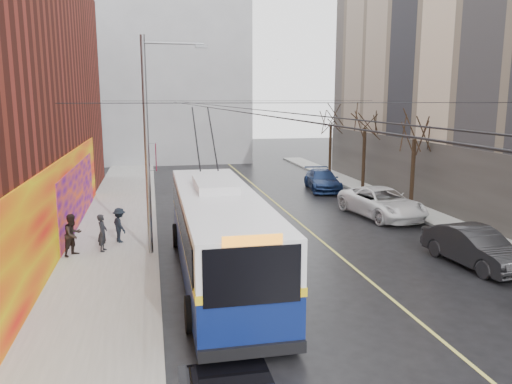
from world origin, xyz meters
TOP-DOWN VIEW (x-y plane):
  - ground at (0.00, 0.00)m, footprint 140.00×140.00m
  - sidewalk_left at (-8.00, 12.00)m, footprint 4.00×60.00m
  - sidewalk_right at (9.00, 12.00)m, footprint 2.00×60.00m
  - lane_line at (1.50, 14.00)m, footprint 0.12×50.00m
  - building_far at (-6.00, 44.99)m, footprint 20.50×12.10m
  - streetlight_pole at (-6.14, 10.00)m, footprint 2.65×0.60m
  - catenary_wires at (-2.54, 14.77)m, footprint 18.00×60.00m
  - tree_near at (9.00, 16.00)m, footprint 3.20×3.20m
  - tree_mid at (9.00, 23.00)m, footprint 3.20×3.20m
  - tree_far at (9.00, 30.00)m, footprint 3.20×3.20m
  - pigeons_flying at (-3.22, 10.60)m, footprint 4.14×2.72m
  - trolleybus at (-3.81, 6.88)m, footprint 3.12×13.05m
  - parked_car_b at (6.26, 6.07)m, footprint 2.14×4.84m
  - parked_car_c at (6.40, 14.55)m, footprint 3.53×6.20m
  - parked_car_d at (5.93, 23.16)m, footprint 2.69×5.30m
  - following_car at (-3.06, 18.87)m, footprint 2.39×4.91m
  - pedestrian_a at (-8.29, 10.63)m, footprint 0.47×0.64m
  - pedestrian_b at (-9.42, 10.26)m, footprint 1.05×1.08m
  - pedestrian_c at (-7.65, 11.88)m, footprint 0.95×1.17m

SIDE VIEW (x-z plane):
  - ground at x=0.00m, z-range 0.00..0.00m
  - lane_line at x=1.50m, z-range 0.00..0.01m
  - sidewalk_left at x=-8.00m, z-range 0.00..0.15m
  - sidewalk_right at x=9.00m, z-range 0.00..0.15m
  - parked_car_d at x=5.93m, z-range 0.00..1.47m
  - parked_car_b at x=6.26m, z-range 0.00..1.54m
  - following_car at x=-3.06m, z-range 0.00..1.61m
  - parked_car_c at x=6.40m, z-range 0.00..1.63m
  - pedestrian_c at x=-7.65m, z-range 0.15..1.72m
  - pedestrian_a at x=-8.29m, z-range 0.15..1.75m
  - pedestrian_b at x=-9.42m, z-range 0.15..1.90m
  - trolleybus at x=-3.81m, z-range -1.37..4.79m
  - streetlight_pole at x=-6.14m, z-range 0.35..9.35m
  - tree_near at x=9.00m, z-range 1.78..8.18m
  - tree_far at x=9.00m, z-range 1.86..8.43m
  - tree_mid at x=9.00m, z-range 1.91..8.59m
  - catenary_wires at x=-2.54m, z-range 6.13..6.36m
  - pigeons_flying at x=-3.22m, z-range 6.46..8.26m
  - building_far at x=-6.00m, z-range 0.02..18.02m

